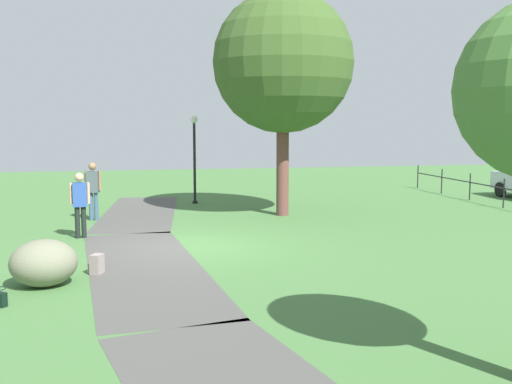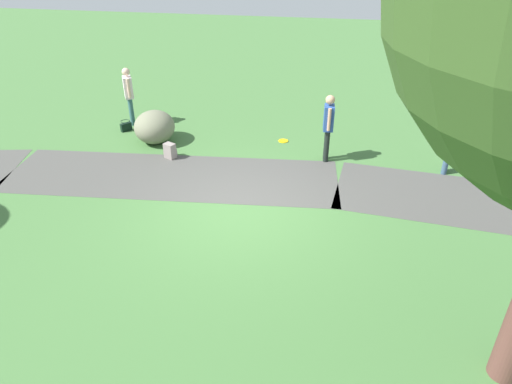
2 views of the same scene
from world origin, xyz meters
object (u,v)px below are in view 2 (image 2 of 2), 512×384
Objects in this scene: woman_with_handbag at (129,92)px; backpack_by_boulder at (170,151)px; handbag_on_grass at (126,126)px; man_near_boulder at (453,133)px; frisbee_on_grass at (283,141)px; lawn_boulder at (155,127)px; passerby_on_path at (328,123)px.

woman_with_handbag reaches higher than backpack_by_boulder.
man_near_boulder is at bearing 173.06° from handbag_on_grass.
woman_with_handbag is 0.95× the size of man_near_boulder.
woman_with_handbag is at bearing -5.36° from frisbee_on_grass.
woman_with_handbag is 4.30× the size of backpack_by_boulder.
man_near_boulder is at bearing -176.44° from backpack_by_boulder.
frisbee_on_grass is at bearing 174.64° from woman_with_handbag.
handbag_on_grass is at bearing 92.81° from woman_with_handbag.
backpack_by_boulder is (-0.76, 0.91, -0.25)m from lawn_boulder.
handbag_on_grass is (1.15, -0.59, -0.30)m from lawn_boulder.
passerby_on_path is 4.53× the size of handbag_on_grass.
lawn_boulder is at bearing 152.86° from handbag_on_grass.
frisbee_on_grass is (-4.69, 0.44, -0.99)m from woman_with_handbag.
passerby_on_path is at bearing 171.32° from handbag_on_grass.
lawn_boulder is 1.21m from backpack_by_boulder.
woman_with_handbag is 6.19× the size of frisbee_on_grass.
lawn_boulder is 0.85× the size of passerby_on_path.
passerby_on_path reaches higher than lawn_boulder.
backpack_by_boulder is (6.90, 0.43, -0.86)m from man_near_boulder.
man_near_boulder is 4.42m from frisbee_on_grass.
handbag_on_grass is 0.96× the size of backpack_by_boulder.
frisbee_on_grass is at bearing -178.89° from handbag_on_grass.
man_near_boulder is (-7.65, 0.48, 0.61)m from lawn_boulder.
man_near_boulder is 1.04× the size of passerby_on_path.
backpack_by_boulder is at bearing 3.56° from man_near_boulder.
lawn_boulder is at bearing 10.96° from frisbee_on_grass.
man_near_boulder is 8.92m from handbag_on_grass.
handbag_on_grass is at bearing 1.11° from frisbee_on_grass.
man_near_boulder reaches higher than woman_with_handbag.
frisbee_on_grass is (-2.76, -1.59, -0.18)m from backpack_by_boulder.
woman_with_handbag is (1.18, -1.12, 0.56)m from lawn_boulder.
backpack_by_boulder is (3.99, 0.60, -0.81)m from passerby_on_path.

